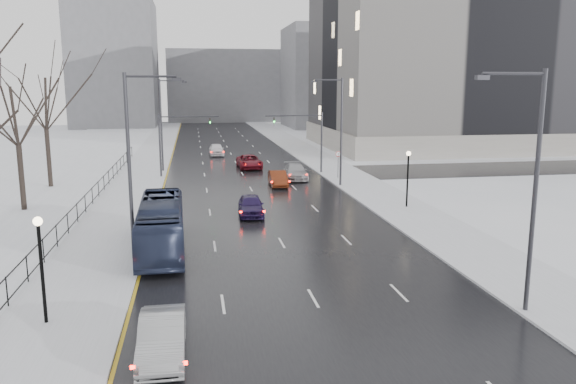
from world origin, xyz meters
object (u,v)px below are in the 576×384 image
tree_park_d (25,211)px  bus (161,225)px  mast_signal_left (170,138)px  sedan_right_far (296,171)px  tree_park_e (51,188)px  streetlight_l_far (163,120)px  sedan_center_far (216,149)px  lamppost_r_mid (408,171)px  sedan_left_near (162,337)px  sedan_center_near (251,205)px  no_uturn_sign (338,157)px  streetlight_r_near (531,181)px  sedan_right_near (278,179)px  streetlight_l_near (133,158)px  streetlight_r_mid (339,126)px  lamppost_l (41,254)px  sedan_right_cross (249,162)px  mast_signal_right (312,135)px

tree_park_d → bus: 16.43m
mast_signal_left → sedan_right_far: (12.32, -3.24, -3.31)m
tree_park_e → streetlight_l_far: streetlight_l_far is taller
tree_park_e → sedan_center_far: (16.17, 21.23, 0.85)m
lamppost_r_mid → sedan_left_near: (-17.33, -21.44, -2.17)m
tree_park_d → sedan_left_near: (11.47, -25.44, 0.77)m
tree_park_d → mast_signal_left: size_ratio=1.92×
sedan_center_near → sedan_right_far: size_ratio=0.84×
no_uturn_sign → sedan_center_far: size_ratio=0.57×
streetlight_r_near → sedan_left_near: (-14.49, -1.44, -4.84)m
streetlight_l_far → lamppost_r_mid: size_ratio=2.34×
sedan_right_near → sedan_right_far: (2.35, 3.69, 0.05)m
streetlight_l_near → streetlight_r_mid: bearing=50.8°
streetlight_l_far → lamppost_l: 40.19m
streetlight_r_mid → sedan_right_far: size_ratio=1.91×
streetlight_l_far → sedan_left_near: (1.84, -43.44, -4.84)m
streetlight_l_near → streetlight_l_far: same height
tree_park_d → sedan_right_near: 21.65m
sedan_right_cross → sedan_center_far: size_ratio=1.14×
streetlight_r_near → sedan_right_near: streetlight_r_near is taller
tree_park_e → streetlight_r_mid: 27.25m
streetlight_r_near → no_uturn_sign: streetlight_r_near is taller
mast_signal_right → sedan_center_near: (-8.41, -18.49, -3.32)m
tree_park_d → lamppost_r_mid: tree_park_d is taller
tree_park_e → sedan_center_far: tree_park_e is taller
tree_park_d → streetlight_l_far: streetlight_l_far is taller
sedan_right_near → tree_park_e: bearing=173.4°
sedan_center_near → streetlight_r_mid: bearing=51.4°
sedan_right_cross → streetlight_r_near: bearing=-83.3°
streetlight_l_far → streetlight_r_mid: bearing=-36.3°
lamppost_l → sedan_center_far: (8.97, 53.23, -2.09)m
streetlight_l_far → lamppost_l: streetlight_l_far is taller
tree_park_d → sedan_right_near: bearing=19.1°
lamppost_r_mid → sedan_center_near: (-12.08, -0.49, -2.15)m
mast_signal_right → tree_park_d: bearing=-150.9°
sedan_right_cross → streetlight_l_near: bearing=-108.4°
tree_park_e → sedan_center_far: size_ratio=2.84×
tree_park_d → streetlight_r_mid: bearing=13.0°
streetlight_r_mid → mast_signal_left: 17.50m
streetlight_l_near → sedan_right_cross: 34.51m
tree_park_e → streetlight_r_mid: bearing=-8.6°
no_uturn_sign → sedan_right_far: size_ratio=0.52×
sedan_right_cross → tree_park_e: bearing=-157.9°
mast_signal_right → sedan_right_cross: size_ratio=1.19×
lamppost_r_mid → sedan_right_far: (-6.00, 14.76, -2.14)m
streetlight_r_near → no_uturn_sign: size_ratio=3.70×
sedan_right_near → streetlight_r_mid: bearing=-9.5°
mast_signal_left → sedan_center_near: size_ratio=1.47×
streetlight_l_far → sedan_center_far: bearing=65.1°
bus → tree_park_d: bearing=129.9°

